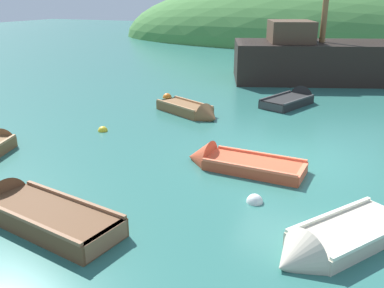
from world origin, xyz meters
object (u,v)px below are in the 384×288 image
(sailing_ship, at_px, (353,66))
(rowboat_near_dock, at_px, (233,164))
(rowboat_outer_right, at_px, (331,244))
(buoy_yellow, at_px, (103,131))
(buoy_orange, at_px, (167,98))
(rowboat_center, at_px, (192,112))
(rowboat_far, at_px, (34,214))
(buoy_white, at_px, (255,202))
(rowboat_portside, at_px, (293,101))

(sailing_ship, distance_m, rowboat_near_dock, 14.46)
(sailing_ship, bearing_deg, rowboat_outer_right, -107.63)
(buoy_yellow, height_order, buoy_orange, buoy_orange)
(rowboat_center, bearing_deg, rowboat_far, -62.74)
(sailing_ship, xyz_separation_m, buoy_orange, (-7.45, -7.68, -0.79))
(rowboat_near_dock, height_order, buoy_orange, rowboat_near_dock)
(rowboat_outer_right, distance_m, buoy_white, 2.15)
(sailing_ship, distance_m, buoy_yellow, 14.92)
(rowboat_outer_right, bearing_deg, rowboat_portside, -132.14)
(buoy_yellow, relative_size, buoy_orange, 0.81)
(rowboat_center, bearing_deg, rowboat_near_dock, -28.85)
(rowboat_outer_right, height_order, buoy_white, rowboat_outer_right)
(buoy_white, bearing_deg, buoy_orange, 127.31)
(buoy_white, bearing_deg, sailing_ship, 86.18)
(buoy_yellow, distance_m, buoy_orange, 5.34)
(rowboat_outer_right, bearing_deg, buoy_white, -90.70)
(rowboat_portside, bearing_deg, rowboat_outer_right, -145.55)
(buoy_white, xyz_separation_m, buoy_orange, (-6.38, 8.37, 0.00))
(sailing_ship, bearing_deg, rowboat_center, -137.94)
(buoy_orange, bearing_deg, rowboat_center, -45.54)
(rowboat_near_dock, distance_m, rowboat_outer_right, 4.14)
(buoy_white, distance_m, buoy_orange, 10.52)
(rowboat_portside, relative_size, buoy_white, 8.54)
(rowboat_center, xyz_separation_m, buoy_white, (4.19, -6.14, -0.12))
(buoy_orange, bearing_deg, buoy_white, -52.69)
(sailing_ship, distance_m, rowboat_portside, 6.83)
(buoy_white, bearing_deg, rowboat_portside, 95.35)
(rowboat_portside, bearing_deg, sailing_ship, 3.75)
(rowboat_far, height_order, buoy_white, rowboat_far)
(rowboat_near_dock, xyz_separation_m, rowboat_outer_right, (2.86, -2.99, 0.01))
(rowboat_outer_right, bearing_deg, rowboat_near_dock, -102.32)
(rowboat_portside, xyz_separation_m, buoy_orange, (-5.48, -1.17, -0.11))
(rowboat_far, distance_m, buoy_yellow, 6.01)
(rowboat_portside, bearing_deg, buoy_orange, 122.63)
(rowboat_near_dock, bearing_deg, buoy_white, 124.53)
(sailing_ship, height_order, buoy_white, sailing_ship)
(buoy_yellow, bearing_deg, rowboat_near_dock, -13.95)
(rowboat_outer_right, relative_size, rowboat_portside, 0.98)
(rowboat_outer_right, xyz_separation_m, rowboat_center, (-5.96, 7.37, 0.03))
(rowboat_center, xyz_separation_m, buoy_yellow, (-1.98, -3.11, -0.12))
(sailing_ship, height_order, buoy_yellow, sailing_ship)
(rowboat_far, bearing_deg, buoy_yellow, -58.76)
(buoy_orange, bearing_deg, rowboat_portside, 12.08)
(buoy_white, height_order, buoy_yellow, buoy_white)
(buoy_orange, bearing_deg, sailing_ship, 45.89)
(rowboat_outer_right, bearing_deg, buoy_yellow, -84.21)
(sailing_ship, relative_size, rowboat_far, 4.06)
(rowboat_near_dock, xyz_separation_m, buoy_orange, (-5.28, 6.60, -0.08))
(rowboat_portside, xyz_separation_m, buoy_yellow, (-5.28, -6.51, -0.11))
(rowboat_center, xyz_separation_m, buoy_orange, (-2.18, 2.22, -0.12))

